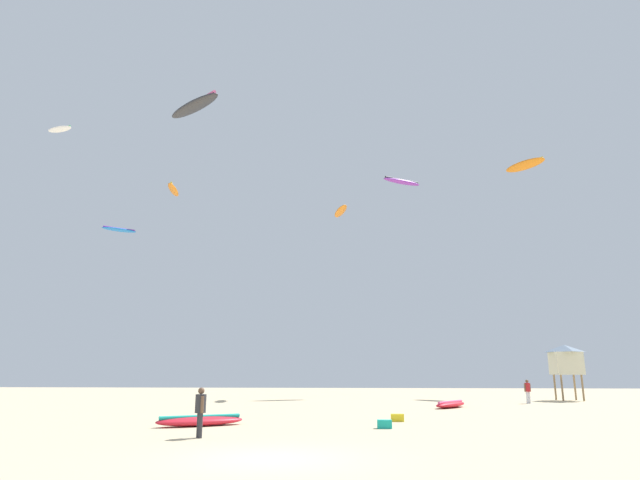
{
  "coord_description": "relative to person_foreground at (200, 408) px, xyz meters",
  "views": [
    {
      "loc": [
        2.27,
        -14.38,
        2.14
      ],
      "look_at": [
        0.0,
        17.56,
        9.97
      ],
      "focal_mm": 30.23,
      "sensor_mm": 36.0,
      "label": 1
    }
  ],
  "objects": [
    {
      "name": "ground_plane",
      "position": [
        3.07,
        -4.15,
        -0.94
      ],
      "size": [
        120.0,
        120.0,
        0.0
      ],
      "primitive_type": "plane",
      "color": "#C6B28C"
    },
    {
      "name": "person_foreground",
      "position": [
        0.0,
        0.0,
        0.0
      ],
      "size": [
        0.36,
        0.48,
        1.61
      ],
      "rotation": [
        0.0,
        0.0,
        0.52
      ],
      "color": "#2D2D33",
      "rests_on": "ground"
    },
    {
      "name": "person_midground",
      "position": [
        16.94,
        20.98,
        -0.01
      ],
      "size": [
        0.49,
        0.36,
        1.59
      ],
      "rotation": [
        0.0,
        0.0,
        1.97
      ],
      "color": "silver",
      "rests_on": "ground"
    },
    {
      "name": "kite_grounded_near",
      "position": [
        10.82,
        15.98,
        -0.74
      ],
      "size": [
        2.75,
        3.46,
        0.44
      ],
      "color": "red",
      "rests_on": "ground"
    },
    {
      "name": "kite_grounded_mid",
      "position": [
        -1.12,
        3.92,
        -0.74
      ],
      "size": [
        3.58,
        2.72,
        0.46
      ],
      "color": "red",
      "rests_on": "ground"
    },
    {
      "name": "lifeguard_tower",
      "position": [
        21.22,
        25.13,
        2.11
      ],
      "size": [
        2.3,
        2.3,
        4.15
      ],
      "color": "#8C704C",
      "rests_on": "ground"
    },
    {
      "name": "cooler_box",
      "position": [
        6.98,
        6.53,
        -0.78
      ],
      "size": [
        0.56,
        0.36,
        0.32
      ],
      "primitive_type": "cube",
      "color": "yellow",
      "rests_on": "ground"
    },
    {
      "name": "gear_bag",
      "position": [
        6.28,
        3.51,
        -0.78
      ],
      "size": [
        0.56,
        0.36,
        0.32
      ],
      "primitive_type": "cube",
      "color": "#19B29E",
      "rests_on": "ground"
    },
    {
      "name": "kite_aloft_0",
      "position": [
        3.83,
        30.29,
        15.94
      ],
      "size": [
        1.84,
        3.99,
        0.74
      ],
      "color": "orange"
    },
    {
      "name": "kite_aloft_1",
      "position": [
        -16.13,
        16.13,
        18.35
      ],
      "size": [
        2.18,
        1.18,
        0.38
      ],
      "color": "white"
    },
    {
      "name": "kite_aloft_2",
      "position": [
        10.01,
        34.06,
        20.1
      ],
      "size": [
        4.43,
        3.41,
        0.7
      ],
      "color": "purple"
    },
    {
      "name": "kite_aloft_3",
      "position": [
        -12.7,
        30.75,
        18.65
      ],
      "size": [
        1.81,
        3.84,
        0.81
      ],
      "color": "orange"
    },
    {
      "name": "kite_aloft_4",
      "position": [
        -16.21,
        27.25,
        13.7
      ],
      "size": [
        2.93,
        2.5,
        0.37
      ],
      "color": "blue"
    },
    {
      "name": "kite_aloft_5",
      "position": [
        -4.33,
        10.43,
        16.75
      ],
      "size": [
        4.3,
        3.82,
        0.73
      ],
      "color": "#2D2D33"
    },
    {
      "name": "kite_aloft_6",
      "position": [
        22.81,
        35.06,
        21.97
      ],
      "size": [
        3.87,
        4.19,
        0.94
      ],
      "color": "orange"
    }
  ]
}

